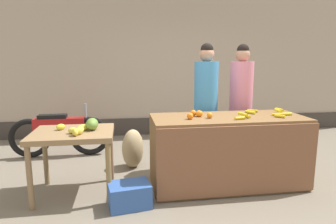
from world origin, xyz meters
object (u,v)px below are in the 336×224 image
object	(u,v)px
vendor_woman_pink_shirt	(241,105)
parked_motorcycle	(60,133)
produce_sack	(133,149)
produce_crate	(129,195)
vendor_woman_blue_shirt	(206,106)

from	to	relation	value
vendor_woman_pink_shirt	parked_motorcycle	size ratio (longest dim) A/B	1.13
vendor_woman_pink_shirt	produce_sack	bearing A→B (deg)	178.69
vendor_woman_pink_shirt	produce_crate	bearing A→B (deg)	-146.26
vendor_woman_blue_shirt	produce_sack	bearing A→B (deg)	172.75
vendor_woman_blue_shirt	produce_sack	size ratio (longest dim) A/B	3.14
parked_motorcycle	produce_crate	size ratio (longest dim) A/B	3.64
produce_crate	produce_sack	xyz separation A→B (m)	(0.08, 1.18, 0.16)
vendor_woman_pink_shirt	produce_sack	distance (m)	1.75
vendor_woman_pink_shirt	produce_sack	size ratio (longest dim) A/B	3.14
parked_motorcycle	produce_sack	distance (m)	1.36
produce_crate	produce_sack	distance (m)	1.20
produce_crate	produce_sack	bearing A→B (deg)	85.91
parked_motorcycle	vendor_woman_pink_shirt	bearing A→B (deg)	-14.68
parked_motorcycle	produce_crate	xyz separation A→B (m)	(1.08, -1.88, -0.27)
parked_motorcycle	produce_sack	size ratio (longest dim) A/B	2.78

